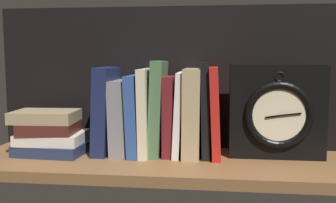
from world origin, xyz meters
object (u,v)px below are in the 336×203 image
at_px(book_gray_chess, 122,117).
at_px(book_tan_shortstories, 192,112).
at_px(book_cream_twain, 147,111).
at_px(framed_clock, 277,112).
at_px(book_green_romantic, 158,108).
at_px(book_black_skeptic, 206,109).
at_px(book_navy_bierce, 106,110).
at_px(book_maroon_dawkins, 170,116).
at_px(book_white_catcher, 179,114).
at_px(book_stack_side, 50,133).
at_px(book_blue_modern, 136,114).
at_px(book_red_requiem, 215,112).

xyz_separation_m(book_gray_chess, book_tan_shortstories, (0.18, 0.00, 0.01)).
distance_m(book_cream_twain, framed_clock, 0.32).
bearing_deg(book_green_romantic, book_black_skeptic, 0.00).
height_order(book_green_romantic, book_black_skeptic, book_green_romantic).
height_order(book_navy_bierce, book_black_skeptic, book_black_skeptic).
xyz_separation_m(book_green_romantic, framed_clock, (0.29, -0.01, -0.00)).
bearing_deg(book_tan_shortstories, framed_clock, -2.49).
bearing_deg(book_tan_shortstories, book_black_skeptic, 0.00).
height_order(book_maroon_dawkins, book_black_skeptic, book_black_skeptic).
relative_size(book_white_catcher, book_stack_side, 1.13).
bearing_deg(book_white_catcher, book_black_skeptic, 0.00).
xyz_separation_m(book_navy_bierce, book_gray_chess, (0.04, 0.00, -0.02)).
xyz_separation_m(book_gray_chess, book_green_romantic, (0.09, 0.00, 0.02)).
xyz_separation_m(book_blue_modern, book_maroon_dawkins, (0.09, 0.00, -0.00)).
height_order(book_blue_modern, book_cream_twain, book_cream_twain).
bearing_deg(book_tan_shortstories, book_gray_chess, 180.00).
bearing_deg(book_white_catcher, framed_clock, -2.16).
height_order(book_cream_twain, book_red_requiem, book_red_requiem).
distance_m(book_navy_bierce, book_blue_modern, 0.08).
bearing_deg(book_red_requiem, book_green_romantic, 180.00).
xyz_separation_m(book_navy_bierce, book_blue_modern, (0.08, 0.00, -0.01)).
relative_size(book_cream_twain, framed_clock, 0.95).
xyz_separation_m(book_green_romantic, book_white_catcher, (0.06, 0.00, -0.01)).
bearing_deg(book_red_requiem, book_black_skeptic, 180.00).
bearing_deg(book_blue_modern, book_navy_bierce, 180.00).
bearing_deg(book_white_catcher, book_blue_modern, 180.00).
relative_size(book_blue_modern, framed_clock, 0.88).
bearing_deg(book_green_romantic, book_gray_chess, 180.00).
relative_size(book_green_romantic, book_red_requiem, 1.07).
xyz_separation_m(book_gray_chess, book_stack_side, (-0.18, -0.03, -0.04)).
xyz_separation_m(book_gray_chess, book_black_skeptic, (0.21, 0.00, 0.02)).
bearing_deg(book_stack_side, book_green_romantic, 6.76).
xyz_separation_m(book_maroon_dawkins, book_black_skeptic, (0.09, 0.00, 0.02)).
height_order(book_green_romantic, book_maroon_dawkins, book_green_romantic).
distance_m(book_navy_bierce, book_tan_shortstories, 0.22).
bearing_deg(book_red_requiem, book_navy_bierce, 180.00).
distance_m(book_blue_modern, book_red_requiem, 0.20).
bearing_deg(book_cream_twain, book_black_skeptic, 0.00).
xyz_separation_m(book_gray_chess, framed_clock, (0.39, -0.01, 0.02)).
bearing_deg(book_green_romantic, book_cream_twain, 180.00).
height_order(book_white_catcher, framed_clock, framed_clock).
distance_m(book_tan_shortstories, book_stack_side, 0.37).
height_order(book_blue_modern, book_stack_side, book_blue_modern).
relative_size(book_navy_bierce, book_black_skeptic, 0.94).
relative_size(book_green_romantic, book_maroon_dawkins, 1.20).
distance_m(book_green_romantic, book_black_skeptic, 0.12).
distance_m(book_white_catcher, framed_clock, 0.24).
distance_m(book_cream_twain, book_green_romantic, 0.03).
bearing_deg(book_white_catcher, book_maroon_dawkins, 180.00).
relative_size(book_white_catcher, book_red_requiem, 0.94).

